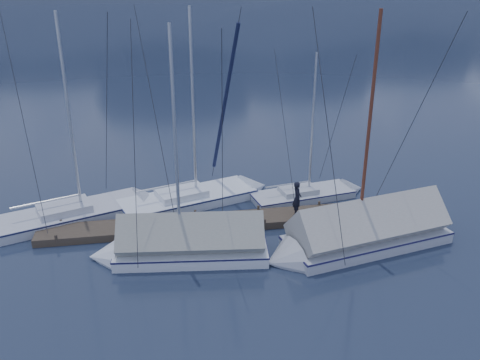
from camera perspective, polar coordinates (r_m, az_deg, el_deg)
name	(u,v)px	position (r m, az deg, el deg)	size (l,w,h in m)	color
ground	(248,245)	(21.77, 0.87, -7.36)	(1000.00, 1000.00, 0.00)	#161E31
dock	(240,222)	(23.45, 0.00, -4.72)	(18.00, 1.50, 0.54)	#382D23
mooring_posts	(229,218)	(23.28, -1.22, -4.29)	(15.12, 1.52, 0.35)	#382D23
sailboat_open_left	(94,211)	(25.31, -16.11, -3.35)	(8.04, 4.75, 10.27)	silver
sailboat_open_mid	(206,197)	(25.88, -3.81, -1.86)	(8.12, 4.56, 10.35)	white
sailboat_open_right	(316,194)	(26.51, 8.54, -1.55)	(6.32, 2.92, 8.08)	silver
sailboat_covered_near	(355,236)	(21.91, 12.75, -6.18)	(8.55, 4.20, 10.66)	silver
sailboat_covered_far	(177,246)	(20.87, -7.07, -7.42)	(7.40, 3.17, 10.11)	white
person	(297,198)	(23.42, 6.43, -2.06)	(0.60, 0.39, 1.63)	black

